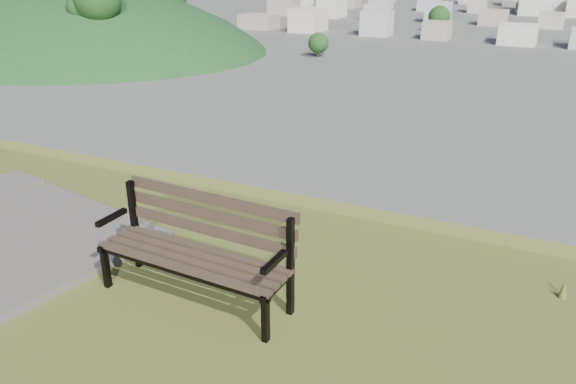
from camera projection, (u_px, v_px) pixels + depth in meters
The scene contains 4 objects.
park_bench at pixel (198, 244), 5.01m from camera, with size 1.84×0.67×0.95m.
arena at pixel (574, 2), 274.15m from camera, with size 52.18×22.97×21.83m.
green_wooded_hill at pixel (72, 48), 175.36m from camera, with size 146.22×116.97×73.11m.
city_trees at pixel (505, 0), 286.86m from camera, with size 406.52×387.20×9.98m.
Camera 1 is at (1.98, -1.83, 27.94)m, focal length 35.00 mm.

